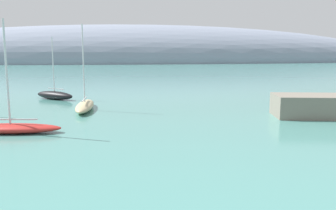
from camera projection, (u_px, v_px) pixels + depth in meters
The scene contains 4 objects.
distant_ridge at pixel (142, 62), 207.36m from camera, with size 334.41×70.12×43.65m, color gray.
sailboat_red_mid_mooring at pixel (10, 127), 27.47m from camera, with size 8.19×3.12×8.82m.
sailboat_black_outer_mooring at pixel (55, 95), 46.82m from camera, with size 6.06×5.52×8.27m.
sailboat_sand_end_of_line at pixel (85, 105), 38.18m from camera, with size 2.09×8.42×9.26m.
Camera 1 is at (-6.10, -3.42, 6.36)m, focal length 37.33 mm.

